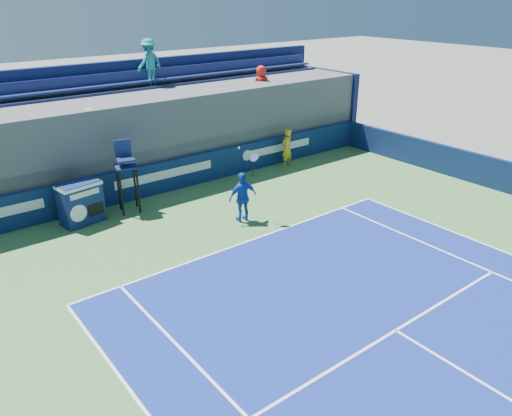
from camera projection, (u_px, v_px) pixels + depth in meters
ball_person at (287, 148)px, 21.30m from camera, size 0.67×0.51×1.64m
back_hoarding at (164, 177)px, 18.66m from camera, size 20.40×0.21×1.20m
match_clock at (81, 202)px, 16.06m from camera, size 1.42×0.92×1.40m
umpire_chair at (126, 169)px, 16.63m from camera, size 0.85×0.85×2.48m
tennis_player at (243, 197)px, 16.15m from camera, size 1.04×0.57×2.57m
stadium_seating at (137, 133)px, 19.63m from camera, size 21.00×4.05×5.25m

